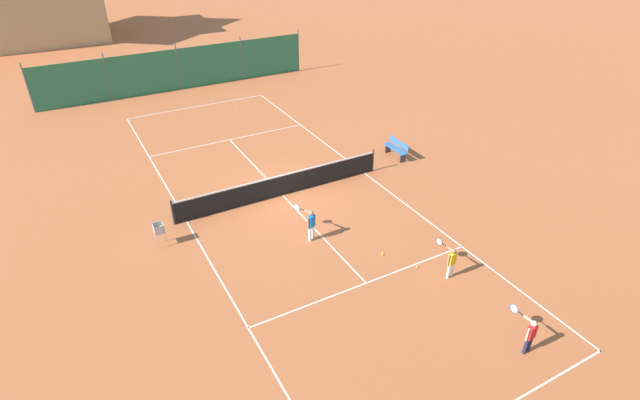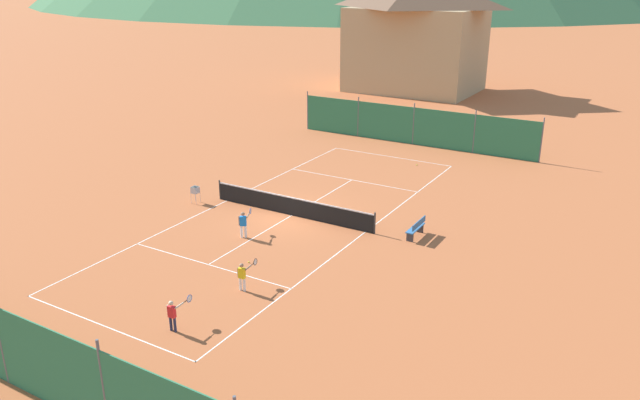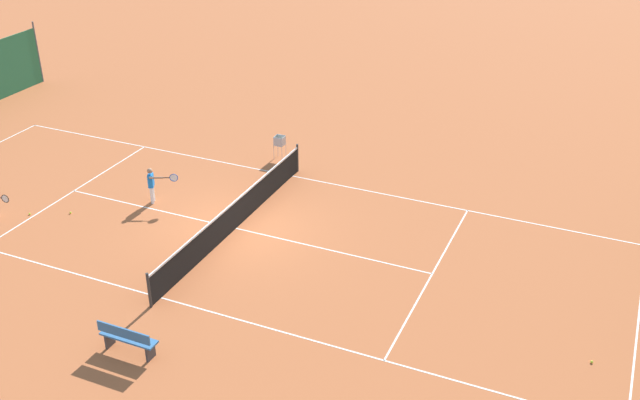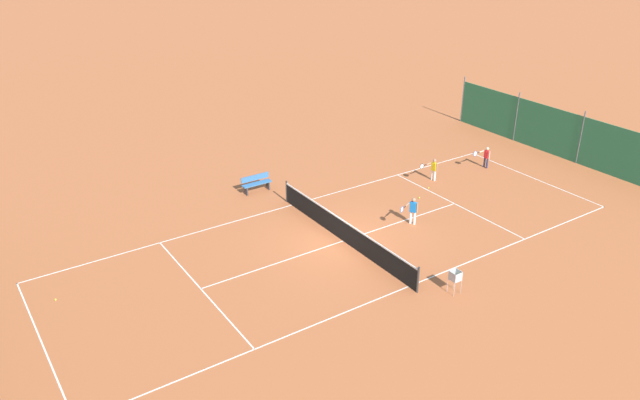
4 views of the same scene
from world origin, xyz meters
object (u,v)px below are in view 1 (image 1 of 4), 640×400
tennis_net (282,185)px  ball_hopper (159,230)px  player_far_baseline (451,260)px  player_far_service (310,222)px  tennis_ball_far_corner (383,254)px  tennis_ball_service_box (417,267)px  tennis_ball_near_corner (238,104)px  player_near_service (529,333)px  courtside_bench (396,148)px

tennis_net → ball_hopper: bearing=-168.4°
player_far_baseline → ball_hopper: 10.09m
player_far_service → tennis_ball_far_corner: (1.78, -2.05, -0.69)m
ball_hopper → tennis_ball_service_box: bearing=-37.1°
player_far_baseline → tennis_ball_far_corner: size_ratio=17.38×
ball_hopper → tennis_ball_near_corner: bearing=58.2°
player_far_service → tennis_ball_service_box: 4.05m
player_far_baseline → tennis_ball_service_box: bearing=127.5°
tennis_ball_near_corner → tennis_ball_far_corner: bearing=-92.9°
player_far_baseline → player_far_service: bearing=126.7°
tennis_ball_far_corner → player_near_service: bearing=-80.3°
player_far_service → ball_hopper: player_far_service is taller
player_far_service → tennis_ball_near_corner: (2.61, 14.33, -0.69)m
player_far_service → player_near_service: size_ratio=1.08×
courtside_bench → tennis_ball_far_corner: bearing=-129.6°
player_far_baseline → tennis_ball_service_box: player_far_baseline is taller
player_far_baseline → tennis_ball_service_box: 1.23m
tennis_ball_near_corner → ball_hopper: size_ratio=0.07×
tennis_ball_far_corner → player_far_service: bearing=130.9°
tennis_net → player_near_service: bearing=-78.2°
courtside_bench → player_far_baseline: bearing=-115.1°
courtside_bench → tennis_ball_near_corner: bearing=112.0°
tennis_net → tennis_ball_far_corner: size_ratio=139.09×
player_near_service → ball_hopper: bearing=127.8°
tennis_net → ball_hopper: tennis_net is taller
player_near_service → tennis_ball_far_corner: bearing=99.7°
player_far_baseline → tennis_ball_near_corner: (-0.41, 18.37, -0.64)m
tennis_net → tennis_ball_service_box: 6.87m
player_far_baseline → tennis_ball_far_corner: player_far_baseline is taller
player_near_service → ball_hopper: size_ratio=1.30×
player_far_baseline → player_near_service: 3.48m
player_near_service → ball_hopper: (-7.57, 9.78, -0.02)m
player_near_service → player_far_service: bearing=109.9°
tennis_net → courtside_bench: (6.34, 0.64, -0.05)m
tennis_ball_near_corner → courtside_bench: (4.17, -10.33, 0.42)m
tennis_ball_near_corner → ball_hopper: ball_hopper is taller
player_far_baseline → ball_hopper: bearing=141.3°
tennis_ball_far_corner → courtside_bench: 7.86m
tennis_ball_near_corner → tennis_ball_service_box: size_ratio=1.00×
tennis_ball_near_corner → ball_hopper: bearing=-121.8°
tennis_ball_near_corner → player_far_service: bearing=-100.3°
player_far_service → courtside_bench: size_ratio=0.83×
tennis_ball_far_corner → ball_hopper: (-6.64, 4.32, 0.63)m
tennis_net → player_far_baseline: 7.84m
courtside_bench → player_far_service: bearing=-149.5°
player_far_service → tennis_ball_near_corner: 14.58m
tennis_net → player_far_baseline: (2.58, -7.40, 0.17)m
tennis_ball_near_corner → tennis_ball_service_box: same height
tennis_ball_far_corner → courtside_bench: (5.00, 6.05, 0.42)m
player_far_baseline → tennis_net: bearing=109.2°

